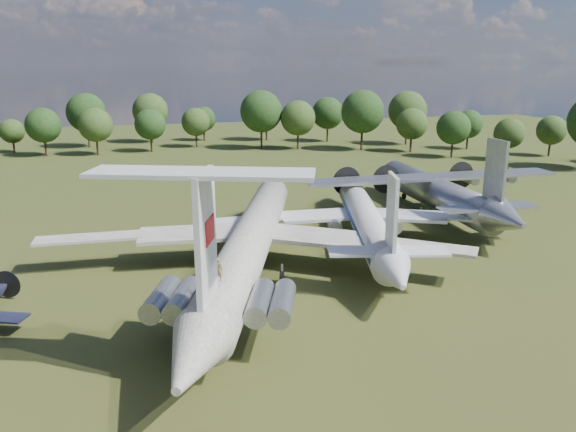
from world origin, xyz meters
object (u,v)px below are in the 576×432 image
object	(u,v)px
person_on_il62	(219,269)
an12_transport	(435,196)
tu104_jet	(364,222)
il62_airliner	(251,248)

from	to	relation	value
person_on_il62	an12_transport	bearing A→B (deg)	-100.70
tu104_jet	an12_transport	size ratio (longest dim) A/B	1.17
il62_airliner	person_on_il62	world-z (taller)	person_on_il62
person_on_il62	il62_airliner	bearing A→B (deg)	-71.78
tu104_jet	person_on_il62	size ratio (longest dim) A/B	27.92
an12_transport	person_on_il62	xyz separation A→B (m)	(-35.78, -31.24, 3.90)
tu104_jet	an12_transport	distance (m)	17.09
il62_airliner	person_on_il62	bearing A→B (deg)	-90.00
il62_airliner	tu104_jet	size ratio (longest dim) A/B	1.20
il62_airliner	tu104_jet	xyz separation A→B (m)	(15.58, 7.31, -0.43)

